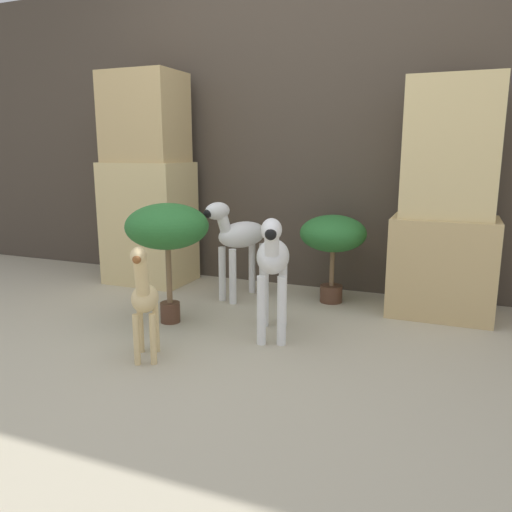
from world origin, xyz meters
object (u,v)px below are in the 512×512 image
Objects in this scene: zebra_right at (273,261)px; zebra_left at (239,238)px; potted_palm_back at (167,229)px; giraffe_figurine at (144,296)px; potted_palm_front at (333,237)px.

zebra_left is (-0.45, 0.58, 0.00)m from zebra_right.
zebra_left is at bearing 72.60° from potted_palm_back.
zebra_right is 0.73m from zebra_left.
potted_palm_back reaches higher than zebra_right.
potted_palm_back reaches higher than giraffe_figurine.
potted_palm_front reaches higher than giraffe_figurine.
giraffe_figurine is at bearing -131.20° from zebra_right.
zebra_right is at bearing -52.16° from zebra_left.
potted_palm_back reaches higher than potted_palm_front.
potted_palm_front is (0.59, 0.16, 0.02)m from zebra_left.
potted_palm_back is (-0.77, -0.74, 0.11)m from potted_palm_front.
potted_palm_back is (-0.19, 0.51, 0.23)m from giraffe_figurine.
potted_palm_back reaches higher than zebra_left.
potted_palm_back is (-0.63, 0.00, 0.13)m from zebra_right.
zebra_right and zebra_left have the same top height.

